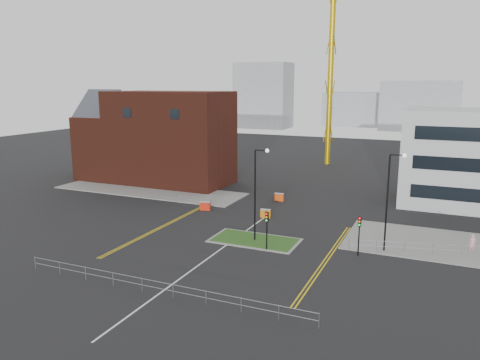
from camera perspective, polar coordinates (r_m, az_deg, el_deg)
The scene contains 26 objects.
ground at distance 40.33m, azimuth -5.22°, elevation -10.42°, with size 200.00×200.00×0.00m, color black.
pavement_left at distance 68.37m, azimuth -11.01°, elevation -1.27°, with size 28.00×8.00×0.12m, color slate.
pavement_right at distance 49.12m, azimuth 27.07°, elevation -7.52°, with size 24.00×10.00×0.12m, color slate.
island_kerb at distance 46.28m, azimuth 1.80°, elevation -7.36°, with size 8.60×4.60×0.08m, color slate.
grass_island at distance 46.27m, azimuth 1.80°, elevation -7.34°, with size 8.00×4.00×0.12m, color #234517.
brick_building at distance 73.78m, azimuth -10.48°, elevation 5.05°, with size 24.20×10.07×14.24m.
tower_crane at distance 91.63m, azimuth 15.03°, elevation 17.47°, with size 49.30×21.32×36.04m.
streetlamp_island at distance 44.74m, azimuth 2.10°, elevation -0.88°, with size 1.46×0.36×9.18m.
streetlamp_right_near at distance 43.89m, azimuth 17.83°, elevation -1.69°, with size 1.46×0.36×9.18m.
traffic_light_island at distance 43.02m, azimuth 3.29°, elevation -5.33°, with size 0.28×0.33×3.65m.
traffic_light_right at distance 42.95m, azimuth 14.34°, elevation -5.71°, with size 0.28×0.33×3.65m.
railing_front at distance 35.33m, azimuth -10.06°, elevation -12.49°, with size 24.05×0.05×1.10m.
railing_left at distance 60.21m, azimuth -6.14°, elevation -2.21°, with size 6.05×0.05×1.10m.
railing_right at distance 46.44m, azimuth 25.45°, elevation -7.51°, with size 19.05×5.05×1.10m.
centre_line at distance 41.96m, azimuth -3.89°, elevation -9.49°, with size 0.15×30.00×0.01m, color silver.
yellow_left_a at distance 52.81m, azimuth -8.55°, elevation -5.10°, with size 0.12×24.00×0.01m, color gold.
yellow_left_b at distance 52.65m, azimuth -8.27°, elevation -5.14°, with size 0.12×24.00×0.01m, color gold.
yellow_right_a at distance 42.39m, azimuth 10.33°, elevation -9.44°, with size 0.12×20.00×0.01m, color gold.
yellow_right_b at distance 42.32m, azimuth 10.73°, elevation -9.48°, with size 0.12×20.00×0.01m, color gold.
skyline_a at distance 163.40m, azimuth 2.89°, elevation 10.24°, with size 18.00×12.00×22.00m, color gray.
skyline_b at distance 162.97m, azimuth 21.05°, elevation 8.42°, with size 24.00×12.00×16.00m, color gray.
skyline_d at distance 174.83m, azimuth 15.23°, elevation 8.30°, with size 30.00×12.00×12.00m, color gray.
pedestrian at distance 47.95m, azimuth 26.51°, elevation -6.94°, with size 0.61×0.40×1.68m, color pink.
barrier_left at distance 57.03m, azimuth -4.28°, elevation -3.14°, with size 1.32×0.73×1.05m.
barrier_mid at distance 53.90m, azimuth 3.13°, elevation -4.05°, with size 1.20×0.50×0.98m.
barrier_right at distance 61.55m, azimuth 4.79°, elevation -2.05°, with size 1.26×0.53×1.03m.
Camera 1 is at (18.29, -32.60, 15.16)m, focal length 35.00 mm.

